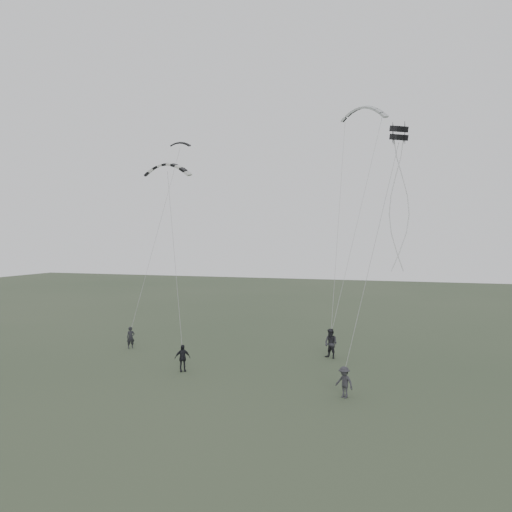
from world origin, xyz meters
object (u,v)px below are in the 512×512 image
(kite_box, at_px, (399,133))
(flyer_left, at_px, (131,338))
(kite_pale_large, at_px, (363,107))
(flyer_center, at_px, (182,358))
(kite_striped, at_px, (167,164))
(kite_dark_small, at_px, (180,143))
(flyer_far, at_px, (344,382))
(flyer_right, at_px, (331,344))

(kite_box, bearing_deg, flyer_left, 133.44)
(kite_pale_large, relative_size, kite_box, 4.89)
(flyer_center, distance_m, kite_striped, 12.42)
(flyer_left, height_order, kite_pale_large, kite_pale_large)
(kite_dark_small, bearing_deg, flyer_center, -78.94)
(flyer_far, relative_size, kite_dark_small, 0.96)
(kite_pale_large, relative_size, kite_striped, 1.20)
(kite_striped, bearing_deg, flyer_center, -60.92)
(kite_dark_small, bearing_deg, kite_striped, -84.98)
(flyer_center, xyz_separation_m, flyer_far, (9.87, -2.03, -0.02))
(kite_dark_small, bearing_deg, flyer_far, -55.00)
(kite_pale_large, bearing_deg, flyer_right, -91.76)
(flyer_right, bearing_deg, kite_striped, -132.92)
(flyer_left, height_order, kite_box, kite_box)
(flyer_left, xyz_separation_m, kite_striped, (4.11, -2.06, 11.98))
(flyer_right, xyz_separation_m, kite_pale_large, (1.28, 7.30, 17.21))
(flyer_left, bearing_deg, kite_striped, -67.99)
(kite_dark_small, height_order, kite_striped, kite_dark_small)
(kite_dark_small, bearing_deg, flyer_left, -116.95)
(flyer_left, relative_size, kite_pale_large, 0.43)
(flyer_right, height_order, kite_striped, kite_striped)
(kite_box, bearing_deg, kite_striped, 138.53)
(flyer_right, distance_m, flyer_center, 9.90)
(kite_pale_large, distance_m, kite_box, 13.25)
(flyer_right, relative_size, kite_pale_large, 0.54)
(flyer_center, relative_size, kite_striped, 0.53)
(flyer_center, bearing_deg, kite_dark_small, 78.68)
(kite_dark_small, height_order, kite_box, kite_dark_small)
(kite_striped, relative_size, kite_box, 4.06)
(flyer_center, height_order, kite_striped, kite_striped)
(flyer_center, xyz_separation_m, kite_dark_small, (-5.19, 10.37, 14.94))
(flyer_center, bearing_deg, flyer_right, -1.05)
(kite_striped, bearing_deg, flyer_far, -33.25)
(kite_pale_large, bearing_deg, flyer_center, -116.60)
(flyer_right, xyz_separation_m, kite_dark_small, (-13.11, 4.43, 14.77))
(flyer_right, bearing_deg, kite_dark_small, -170.20)
(flyer_center, bearing_deg, kite_pale_large, 17.28)
(kite_striped, bearing_deg, flyer_left, 140.74)
(flyer_far, bearing_deg, kite_striped, -171.10)
(kite_dark_small, height_order, kite_pale_large, kite_pale_large)
(kite_box, bearing_deg, flyer_right, 96.22)
(flyer_center, distance_m, kite_box, 17.75)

